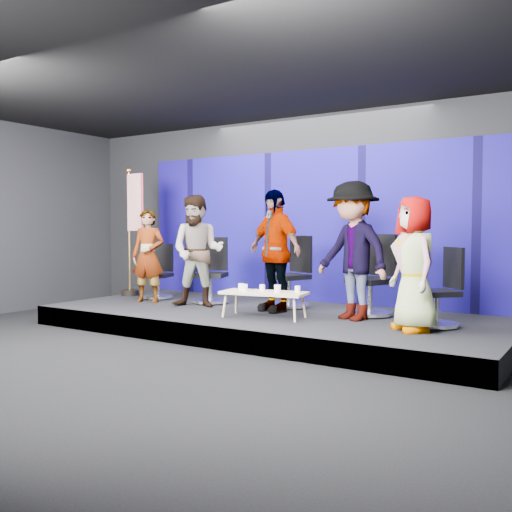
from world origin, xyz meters
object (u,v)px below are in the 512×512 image
object	(u,v)px
panelist_d	(353,251)
chair_a	(159,281)
chair_d	(373,289)
mug_a	(241,287)
mug_b	(245,288)
mug_c	(262,288)
panelist_a	(148,256)
panelist_e	(414,264)
chair_e	(441,301)
panelist_b	(198,251)
panelist_c	(274,251)
chair_c	(292,284)
coffee_table	(264,294)
mug_e	(298,289)
chair_b	(211,281)
flag_stand	(133,228)
mug_d	(278,289)

from	to	relation	value
panelist_d	chair_a	bearing A→B (deg)	-162.59
chair_d	mug_a	world-z (taller)	chair_d
chair_a	mug_b	distance (m)	2.66
mug_b	mug_c	bearing A→B (deg)	47.64
panelist_d	mug_c	distance (m)	1.38
panelist_a	panelist_e	xyz separation A→B (m)	(4.63, -0.22, 0.04)
chair_e	panelist_b	bearing A→B (deg)	-131.66
panelist_c	panelist_d	distance (m)	1.31
panelist_c	chair_e	xyz separation A→B (m)	(2.49, -0.02, -0.59)
chair_c	coffee_table	size ratio (longest dim) A/B	0.90
mug_c	mug_e	distance (m)	0.52
panelist_d	mug_e	xyz separation A→B (m)	(-0.67, -0.34, -0.54)
chair_c	panelist_c	world-z (taller)	panelist_c
mug_e	chair_b	bearing A→B (deg)	161.64
flag_stand	chair_d	bearing A→B (deg)	7.70
panelist_d	flag_stand	bearing A→B (deg)	-162.24
panelist_a	mug_a	bearing A→B (deg)	-27.85
chair_a	chair_b	world-z (taller)	chair_b
mug_b	flag_stand	world-z (taller)	flag_stand
panelist_a	panelist_c	size ratio (longest dim) A/B	0.85
chair_c	chair_d	size ratio (longest dim) A/B	0.97
chair_b	mug_a	size ratio (longest dim) A/B	11.39
panelist_b	panelist_c	world-z (taller)	panelist_c
chair_b	panelist_d	distance (m)	2.77
chair_d	mug_c	size ratio (longest dim) A/B	12.78
panelist_d	coffee_table	world-z (taller)	panelist_d
panelist_a	mug_e	xyz separation A→B (m)	(2.98, -0.17, -0.37)
coffee_table	mug_b	xyz separation A→B (m)	(-0.23, -0.14, 0.08)
chair_d	mug_e	xyz separation A→B (m)	(-0.78, -0.84, 0.03)
chair_e	mug_d	bearing A→B (deg)	-119.71
chair_b	chair_e	bearing A→B (deg)	-24.63
mug_a	mug_b	world-z (taller)	mug_b
chair_c	mug_e	distance (m)	1.13
mug_a	mug_e	xyz separation A→B (m)	(0.82, 0.19, -0.00)
chair_d	mug_d	distance (m)	1.43
panelist_e	chair_e	bearing A→B (deg)	110.28
panelist_e	mug_b	world-z (taller)	panelist_e
panelist_c	panelist_d	size ratio (longest dim) A/B	0.97
mug_a	chair_c	bearing A→B (deg)	79.76
chair_a	mug_c	distance (m)	2.76
mug_d	panelist_a	bearing A→B (deg)	172.93
chair_b	flag_stand	distance (m)	2.01
chair_d	panelist_e	world-z (taller)	panelist_e
mug_d	chair_b	bearing A→B (deg)	154.91
panelist_c	panelist_e	distance (m)	2.34
chair_e	flag_stand	bearing A→B (deg)	-137.85
chair_b	panelist_e	world-z (taller)	panelist_e
panelist_a	mug_c	xyz separation A→B (m)	(2.47, -0.29, -0.37)
panelist_e	mug_e	world-z (taller)	panelist_e
chair_e	panelist_e	world-z (taller)	panelist_e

